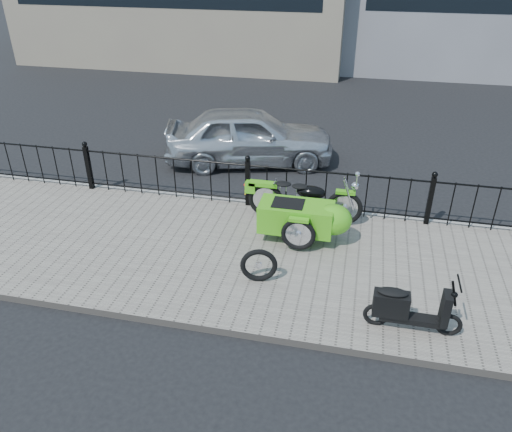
% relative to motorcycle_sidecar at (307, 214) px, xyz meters
% --- Properties ---
extents(ground, '(120.00, 120.00, 0.00)m').
position_rel_motorcycle_sidecar_xyz_m(ground, '(-1.32, -0.31, -0.59)').
color(ground, black).
rests_on(ground, ground).
extents(sidewalk, '(30.00, 3.80, 0.12)m').
position_rel_motorcycle_sidecar_xyz_m(sidewalk, '(-1.32, -0.81, -0.53)').
color(sidewalk, slate).
rests_on(sidewalk, ground).
extents(curb, '(30.00, 0.10, 0.12)m').
position_rel_motorcycle_sidecar_xyz_m(curb, '(-1.32, 1.13, -0.53)').
color(curb, gray).
rests_on(curb, ground).
extents(iron_fence, '(14.11, 0.11, 1.08)m').
position_rel_motorcycle_sidecar_xyz_m(iron_fence, '(-1.32, 0.99, -0.01)').
color(iron_fence, black).
rests_on(iron_fence, sidewalk).
extents(motorcycle_sidecar, '(2.28, 1.48, 0.98)m').
position_rel_motorcycle_sidecar_xyz_m(motorcycle_sidecar, '(0.00, 0.00, 0.00)').
color(motorcycle_sidecar, black).
rests_on(motorcycle_sidecar, sidewalk).
extents(scooter, '(1.33, 0.39, 0.90)m').
position_rel_motorcycle_sidecar_xyz_m(scooter, '(1.66, -2.15, -0.12)').
color(scooter, black).
rests_on(scooter, sidewalk).
extents(spare_tire, '(0.59, 0.21, 0.59)m').
position_rel_motorcycle_sidecar_xyz_m(spare_tire, '(-0.56, -1.50, -0.18)').
color(spare_tire, black).
rests_on(spare_tire, sidewalk).
extents(sedan_car, '(4.33, 2.59, 1.38)m').
position_rel_motorcycle_sidecar_xyz_m(sedan_car, '(-1.86, 3.40, 0.10)').
color(sedan_car, silver).
rests_on(sedan_car, ground).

